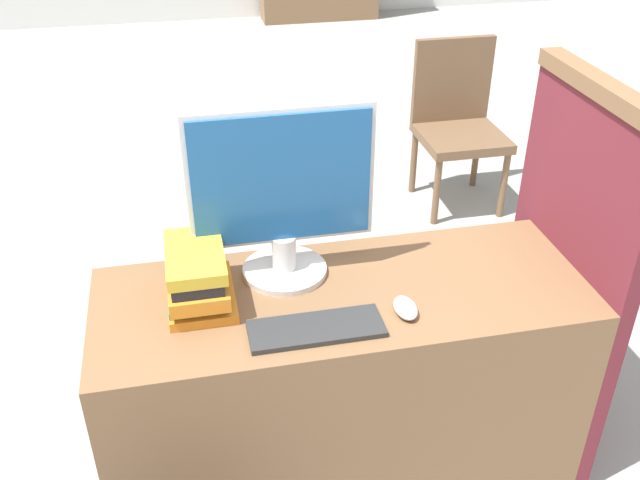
{
  "coord_description": "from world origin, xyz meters",
  "views": [
    {
      "loc": [
        -0.42,
        -1.36,
        1.95
      ],
      "look_at": [
        -0.08,
        0.25,
        0.93
      ],
      "focal_mm": 40.0,
      "sensor_mm": 36.0,
      "label": 1
    }
  ],
  "objects": [
    {
      "name": "desk",
      "position": [
        0.0,
        0.28,
        0.37
      ],
      "size": [
        1.45,
        0.55,
        0.73
      ],
      "color": "brown",
      "rests_on": "ground_plane"
    },
    {
      "name": "carrel_divider",
      "position": [
        0.75,
        0.33,
        0.66
      ],
      "size": [
        0.07,
        0.65,
        1.29
      ],
      "color": "maroon",
      "rests_on": "ground_plane"
    },
    {
      "name": "monitor",
      "position": [
        -0.15,
        0.41,
        0.99
      ],
      "size": [
        0.53,
        0.25,
        0.52
      ],
      "color": "silver",
      "rests_on": "desk"
    },
    {
      "name": "keyboard",
      "position": [
        -0.11,
        0.12,
        0.74
      ],
      "size": [
        0.37,
        0.13,
        0.02
      ],
      "color": "#2D2D2D",
      "rests_on": "desk"
    },
    {
      "name": "mouse",
      "position": [
        0.15,
        0.15,
        0.75
      ],
      "size": [
        0.06,
        0.11,
        0.03
      ],
      "color": "silver",
      "rests_on": "desk"
    },
    {
      "name": "book_stack",
      "position": [
        -0.41,
        0.33,
        0.81
      ],
      "size": [
        0.19,
        0.3,
        0.17
      ],
      "color": "orange",
      "rests_on": "desk"
    },
    {
      "name": "far_chair",
      "position": [
        1.07,
        2.05,
        0.49
      ],
      "size": [
        0.44,
        0.44,
        0.89
      ],
      "rotation": [
        0.0,
        0.0,
        0.13
      ],
      "color": "brown",
      "rests_on": "ground_plane"
    }
  ]
}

